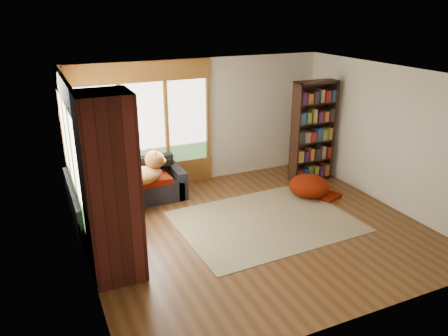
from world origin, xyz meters
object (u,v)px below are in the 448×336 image
object	(u,v)px
sectional_sofa	(119,195)
pouf	(309,185)
dog_tan	(143,168)
brick_chimney	(111,190)
bookshelf	(313,132)
area_rug	(265,221)
dog_brindle	(119,183)

from	to	relation	value
sectional_sofa	pouf	size ratio (longest dim) A/B	2.79
pouf	dog_tan	world-z (taller)	dog_tan
brick_chimney	sectional_sofa	bearing A→B (deg)	77.71
brick_chimney	pouf	xyz separation A→B (m)	(4.01, 1.14, -1.08)
sectional_sofa	pouf	bearing A→B (deg)	-17.41
bookshelf	dog_tan	bearing A→B (deg)	178.29
sectional_sofa	dog_tan	size ratio (longest dim) A/B	2.15
brick_chimney	sectional_sofa	world-z (taller)	brick_chimney
sectional_sofa	area_rug	bearing A→B (deg)	-37.42
brick_chimney	bookshelf	world-z (taller)	brick_chimney
sectional_sofa	area_rug	size ratio (longest dim) A/B	0.73
bookshelf	pouf	distance (m)	1.23
brick_chimney	area_rug	bearing A→B (deg)	11.03
area_rug	bookshelf	xyz separation A→B (m)	(1.86, 1.33, 1.07)
brick_chimney	area_rug	size ratio (longest dim) A/B	0.87
area_rug	dog_brindle	world-z (taller)	dog_brindle
bookshelf	pouf	size ratio (longest dim) A/B	2.73
sectional_sofa	dog_tan	world-z (taller)	dog_tan
bookshelf	dog_brindle	size ratio (longest dim) A/B	2.65
area_rug	bookshelf	distance (m)	2.53
sectional_sofa	bookshelf	xyz separation A→B (m)	(4.09, -0.19, 0.77)
pouf	dog_tan	size ratio (longest dim) A/B	0.77
brick_chimney	pouf	bearing A→B (deg)	15.83
brick_chimney	dog_brindle	size ratio (longest dim) A/B	3.20
dog_tan	dog_brindle	size ratio (longest dim) A/B	1.26
pouf	dog_brindle	size ratio (longest dim) A/B	0.97
sectional_sofa	pouf	distance (m)	3.68
brick_chimney	dog_brindle	world-z (taller)	brick_chimney
sectional_sofa	pouf	xyz separation A→B (m)	(3.57, -0.91, -0.08)
area_rug	bookshelf	size ratio (longest dim) A/B	1.39
pouf	brick_chimney	bearing A→B (deg)	-164.17
area_rug	pouf	world-z (taller)	pouf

